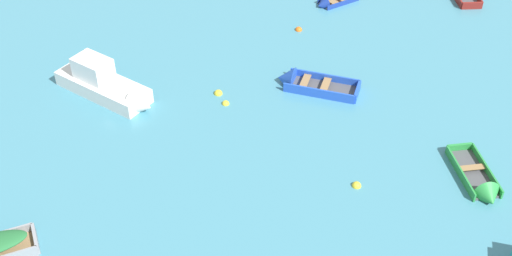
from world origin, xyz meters
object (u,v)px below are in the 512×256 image
(rowboat_deep_blue_distant_center, at_px, (329,3))
(mooring_buoy_central, at_px, (299,30))
(rowboat_green_back_row_right, at_px, (482,187))
(rowboat_blue_back_row_left, at_px, (302,82))
(motor_launch_white_midfield_right, at_px, (108,86))
(mooring_buoy_far_field, at_px, (218,94))
(mooring_buoy_between_boats_left, at_px, (356,186))
(mooring_buoy_between_boats_right, at_px, (226,104))

(rowboat_deep_blue_distant_center, distance_m, mooring_buoy_central, 3.46)
(rowboat_green_back_row_right, distance_m, rowboat_blue_back_row_left, 9.88)
(motor_launch_white_midfield_right, distance_m, rowboat_blue_back_row_left, 9.25)
(motor_launch_white_midfield_right, height_order, rowboat_blue_back_row_left, motor_launch_white_midfield_right)
(rowboat_blue_back_row_left, height_order, mooring_buoy_far_field, rowboat_blue_back_row_left)
(rowboat_blue_back_row_left, bearing_deg, mooring_buoy_between_boats_left, -74.21)
(mooring_buoy_central, relative_size, mooring_buoy_between_boats_right, 1.11)
(mooring_buoy_far_field, bearing_deg, mooring_buoy_between_boats_left, -46.08)
(mooring_buoy_far_field, bearing_deg, rowboat_green_back_row_right, -30.07)
(mooring_buoy_far_field, distance_m, mooring_buoy_between_boats_right, 0.89)
(motor_launch_white_midfield_right, bearing_deg, rowboat_deep_blue_distant_center, 39.23)
(rowboat_deep_blue_distant_center, distance_m, mooring_buoy_between_boats_left, 15.08)
(rowboat_deep_blue_distant_center, relative_size, rowboat_green_back_row_right, 0.77)
(rowboat_green_back_row_right, xyz_separation_m, motor_launch_white_midfield_right, (-16.14, 6.12, 0.40))
(rowboat_deep_blue_distant_center, bearing_deg, rowboat_blue_back_row_left, -103.47)
(mooring_buoy_far_field, xyz_separation_m, mooring_buoy_central, (4.08, 5.99, 0.00))
(rowboat_green_back_row_right, height_order, mooring_buoy_central, rowboat_green_back_row_right)
(rowboat_blue_back_row_left, bearing_deg, mooring_buoy_central, 89.35)
(rowboat_green_back_row_right, distance_m, mooring_buoy_between_boats_right, 11.93)
(rowboat_green_back_row_right, xyz_separation_m, mooring_buoy_between_boats_right, (-10.56, 5.55, -0.18))
(mooring_buoy_far_field, xyz_separation_m, mooring_buoy_between_boats_left, (5.97, -6.20, 0.00))
(mooring_buoy_between_boats_right, bearing_deg, mooring_buoy_central, 61.50)
(motor_launch_white_midfield_right, distance_m, mooring_buoy_far_field, 5.21)
(rowboat_deep_blue_distant_center, height_order, mooring_buoy_between_boats_right, rowboat_deep_blue_distant_center)
(mooring_buoy_central, bearing_deg, rowboat_blue_back_row_left, -90.65)
(rowboat_deep_blue_distant_center, distance_m, mooring_buoy_between_boats_right, 11.18)
(rowboat_deep_blue_distant_center, relative_size, mooring_buoy_far_field, 6.69)
(rowboat_deep_blue_distant_center, bearing_deg, mooring_buoy_between_boats_left, -90.04)
(rowboat_blue_back_row_left, bearing_deg, motor_launch_white_midfield_right, -174.27)
(rowboat_green_back_row_right, distance_m, mooring_buoy_far_field, 12.67)
(mooring_buoy_far_field, bearing_deg, rowboat_deep_blue_distant_center, 56.04)
(rowboat_green_back_row_right, bearing_deg, rowboat_blue_back_row_left, 134.59)
(mooring_buoy_between_boats_right, relative_size, mooring_buoy_between_boats_left, 0.91)
(mooring_buoy_far_field, height_order, mooring_buoy_central, mooring_buoy_far_field)
(mooring_buoy_central, distance_m, mooring_buoy_between_boats_left, 12.34)
(rowboat_deep_blue_distant_center, bearing_deg, rowboat_green_back_row_right, -71.90)
(rowboat_deep_blue_distant_center, xyz_separation_m, motor_launch_white_midfield_right, (-11.16, -9.11, 0.44))
(rowboat_blue_back_row_left, distance_m, mooring_buoy_between_boats_left, 7.17)
(mooring_buoy_central, distance_m, mooring_buoy_between_boats_right, 7.72)
(rowboat_blue_back_row_left, bearing_deg, rowboat_green_back_row_right, -45.41)
(mooring_buoy_central, xyz_separation_m, mooring_buoy_between_boats_left, (1.89, -12.19, 0.00))
(mooring_buoy_between_boats_left, bearing_deg, mooring_buoy_between_boats_right, 135.89)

